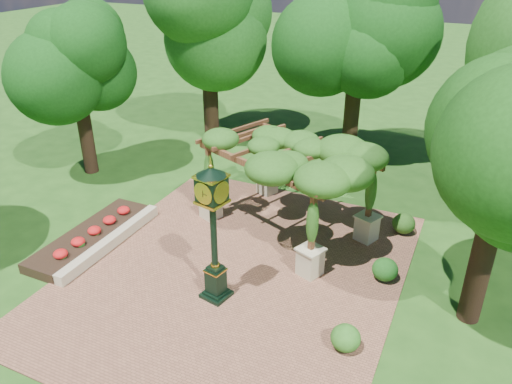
% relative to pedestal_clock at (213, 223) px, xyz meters
% --- Properties ---
extents(ground, '(120.00, 120.00, 0.00)m').
position_rel_pedestal_clock_xyz_m(ground, '(-0.02, 0.36, -2.57)').
color(ground, '#1E4714').
rests_on(ground, ground).
extents(brick_plaza, '(10.00, 12.00, 0.04)m').
position_rel_pedestal_clock_xyz_m(brick_plaza, '(-0.02, 1.36, -2.55)').
color(brick_plaza, brown).
rests_on(brick_plaza, ground).
extents(border_wall, '(0.35, 5.00, 0.40)m').
position_rel_pedestal_clock_xyz_m(border_wall, '(-4.62, 0.86, -2.37)').
color(border_wall, '#C6B793').
rests_on(border_wall, ground).
extents(flower_bed, '(1.50, 5.00, 0.36)m').
position_rel_pedestal_clock_xyz_m(flower_bed, '(-5.52, 0.86, -2.39)').
color(flower_bed, red).
rests_on(flower_bed, ground).
extents(pedestal_clock, '(1.00, 1.00, 4.30)m').
position_rel_pedestal_clock_xyz_m(pedestal_clock, '(0.00, 0.00, 0.00)').
color(pedestal_clock, black).
rests_on(pedestal_clock, brick_plaza).
extents(pergola, '(6.73, 5.51, 3.65)m').
position_rel_pedestal_clock_xyz_m(pergola, '(0.39, 4.55, 0.43)').
color(pergola, beige).
rests_on(pergola, brick_plaza).
extents(sundial, '(0.60, 0.60, 0.91)m').
position_rel_pedestal_clock_xyz_m(sundial, '(-0.78, 8.82, -2.17)').
color(sundial, gray).
rests_on(sundial, ground).
extents(shrub_front, '(0.99, 0.99, 0.70)m').
position_rel_pedestal_clock_xyz_m(shrub_front, '(4.07, -0.47, -2.18)').
color(shrub_front, '#285F1B').
rests_on(shrub_front, brick_plaza).
extents(shrub_mid, '(1.02, 1.02, 0.72)m').
position_rel_pedestal_clock_xyz_m(shrub_mid, '(4.36, 2.94, -2.17)').
color(shrub_mid, '#1E5A19').
rests_on(shrub_mid, brick_plaza).
extents(shrub_back, '(0.89, 0.89, 0.73)m').
position_rel_pedestal_clock_xyz_m(shrub_back, '(4.39, 6.03, -2.17)').
color(shrub_back, '#2C5919').
rests_on(shrub_back, brick_plaza).
extents(tree_west_near, '(3.59, 3.59, 7.45)m').
position_rel_pedestal_clock_xyz_m(tree_west_near, '(-9.60, 5.52, 2.53)').
color(tree_west_near, '#321E14').
rests_on(tree_west_near, ground).
extents(tree_west_far, '(5.25, 5.25, 9.00)m').
position_rel_pedestal_clock_xyz_m(tree_west_far, '(-6.66, 11.56, 3.61)').
color(tree_west_far, black).
rests_on(tree_west_far, ground).
extents(tree_north, '(4.51, 4.51, 8.75)m').
position_rel_pedestal_clock_xyz_m(tree_north, '(0.55, 12.52, 3.43)').
color(tree_north, '#2F2113').
rests_on(tree_north, ground).
extents(tree_east_near, '(3.89, 3.89, 7.37)m').
position_rel_pedestal_clock_xyz_m(tree_east_near, '(6.89, 2.20, 2.49)').
color(tree_east_near, black).
rests_on(tree_east_near, ground).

